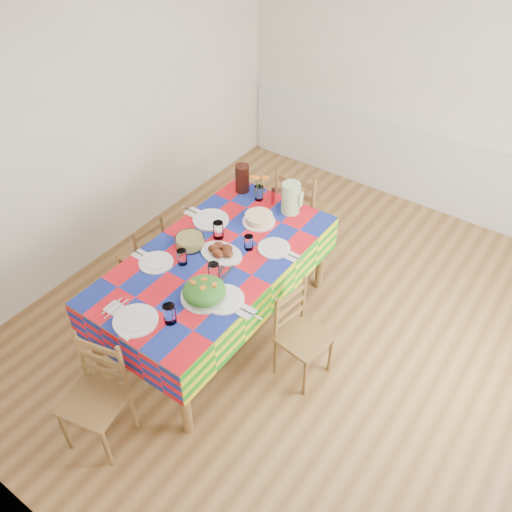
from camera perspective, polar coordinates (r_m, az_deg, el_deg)
The scene contains 22 objects.
room at distance 4.14m, azimuth 5.56°, elevation 5.18°, with size 4.58×5.08×2.78m.
wainscot at distance 6.55m, azimuth 16.56°, elevation 9.18°, with size 4.41×0.06×0.92m.
dining_table at distance 4.53m, azimuth -4.37°, elevation -0.98°, with size 1.15×2.14×0.83m.
setting_near_head at distance 4.00m, azimuth -11.40°, elevation -6.37°, with size 0.53×0.36×0.16m.
setting_left_near at distance 4.44m, azimuth -9.57°, elevation -0.44°, with size 0.51×0.30×0.14m.
setting_left_far at distance 4.77m, azimuth -4.57°, elevation 3.47°, with size 0.59×0.35×0.16m.
setting_right_near at distance 4.13m, azimuth -3.74°, elevation -3.53°, with size 0.60×0.35×0.15m.
setting_right_far at distance 4.51m, azimuth 1.01°, elevation 1.03°, with size 0.52×0.30×0.13m.
meat_platter at distance 4.47m, azimuth -3.70°, elevation 0.48°, with size 0.38×0.27×0.07m.
salad_platter at distance 4.09m, azimuth -5.45°, elevation -3.73°, with size 0.37×0.37×0.15m.
pasta_bowl at distance 4.57m, azimuth -6.99°, elevation 1.55°, with size 0.25×0.25×0.09m.
cake at distance 4.80m, azimuth 0.30°, elevation 3.94°, with size 0.29×0.29×0.08m.
serving_utensils at distance 4.33m, azimuth -3.34°, elevation -1.56°, with size 0.16×0.36×0.01m.
flower_vase at distance 5.04m, azimuth 0.30°, elevation 7.05°, with size 0.17×0.14×0.27m.
hot_sauce at distance 5.00m, azimuth 1.80°, elevation 6.34°, with size 0.04×0.04×0.17m, color red.
green_pitcher at distance 4.88m, azimuth 3.69°, elevation 6.12°, with size 0.17×0.17×0.29m, color #AED294.
tea_pitcher at distance 5.15m, azimuth -1.46°, elevation 8.16°, with size 0.14×0.14×0.27m, color black.
name_card at distance 3.95m, azimuth -13.74°, elevation -8.26°, with size 0.08×0.03×0.02m, color white.
chair_near at distance 4.16m, azimuth -16.43°, elevation -14.00°, with size 0.49×0.48×0.94m.
chair_far at distance 5.53m, azimuth 4.62°, elevation 4.82°, with size 0.50×0.48×1.03m.
chair_left at distance 5.21m, azimuth -11.62°, elevation 0.03°, with size 0.38×0.40×0.84m.
chair_right at distance 4.41m, azimuth 4.74°, elevation -8.31°, with size 0.42×0.43×0.87m.
Camera 1 is at (1.62, -2.96, 3.76)m, focal length 38.00 mm.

